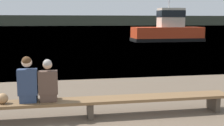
{
  "coord_description": "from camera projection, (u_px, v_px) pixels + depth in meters",
  "views": [
    {
      "loc": [
        -1.16,
        -3.55,
        2.17
      ],
      "look_at": [
        0.45,
        5.56,
        0.77
      ],
      "focal_mm": 45.0,
      "sensor_mm": 36.0,
      "label": 1
    }
  ],
  "objects": [
    {
      "name": "water_surface",
      "position": [
        65.0,
        26.0,
        127.37
      ],
      "size": [
        240.0,
        240.0,
        0.0
      ],
      "primitive_type": "plane",
      "color": "teal",
      "rests_on": "ground"
    },
    {
      "name": "far_shoreline",
      "position": [
        65.0,
        21.0,
        124.79
      ],
      "size": [
        600.0,
        12.0,
        4.43
      ],
      "primitive_type": "cube",
      "color": "#424738",
      "rests_on": "ground"
    },
    {
      "name": "bench_main",
      "position": [
        90.0,
        102.0,
        6.32
      ],
      "size": [
        6.65,
        0.53,
        0.42
      ],
      "color": "brown",
      "rests_on": "ground"
    },
    {
      "name": "person_left",
      "position": [
        28.0,
        82.0,
        6.01
      ],
      "size": [
        0.41,
        0.39,
        1.01
      ],
      "color": "navy",
      "rests_on": "bench_main"
    },
    {
      "name": "person_right",
      "position": [
        48.0,
        83.0,
        6.09
      ],
      "size": [
        0.41,
        0.38,
        0.93
      ],
      "color": "#4C382D",
      "rests_on": "bench_main"
    },
    {
      "name": "shopping_bag",
      "position": [
        3.0,
        98.0,
        5.95
      ],
      "size": [
        0.24,
        0.2,
        0.23
      ],
      "color": "#9E754C",
      "rests_on": "bench_main"
    },
    {
      "name": "tugboat_red",
      "position": [
        168.0,
        31.0,
        29.79
      ],
      "size": [
        7.49,
        2.84,
        6.37
      ],
      "rotation": [
        0.0,
        0.0,
        1.58
      ],
      "color": "red",
      "rests_on": "water_surface"
    }
  ]
}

